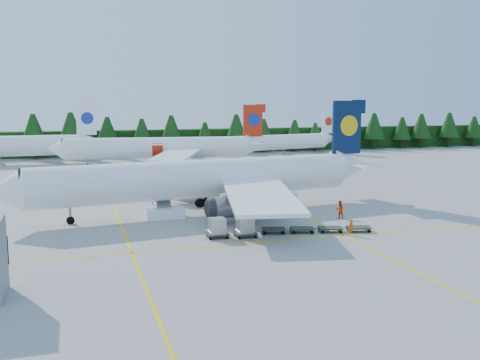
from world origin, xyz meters
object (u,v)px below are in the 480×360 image
object	(u,v)px
service_truck	(274,203)
airliner_navy	(192,180)
airstairs	(164,210)
airliner_red	(154,148)

from	to	relation	value
service_truck	airliner_navy	bearing A→B (deg)	-179.67
airliner_navy	service_truck	bearing A→B (deg)	-24.20
airliner_navy	airstairs	distance (m)	4.75
airliner_red	service_truck	xyz separation A→B (m)	(6.61, -49.46, -2.43)
airliner_navy	airliner_red	world-z (taller)	airliner_navy
airliner_red	airstairs	bearing A→B (deg)	-89.76
airliner_red	airstairs	size ratio (longest dim) A/B	7.29
airliner_navy	service_truck	size ratio (longest dim) A/B	7.97
airstairs	airliner_navy	bearing A→B (deg)	19.82
airliner_red	airliner_navy	bearing A→B (deg)	-85.76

